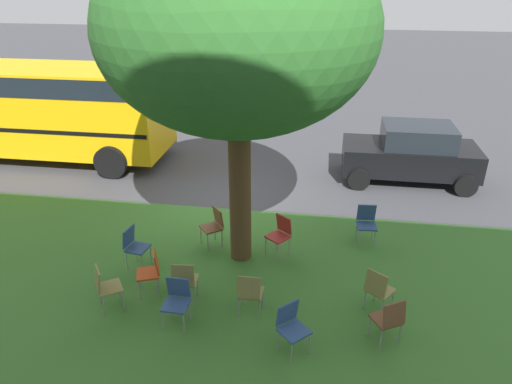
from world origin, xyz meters
TOP-DOWN VIEW (x-y plane):
  - ground at (0.00, 0.00)m, footprint 80.00×80.00m
  - grass_verge at (0.00, 3.20)m, footprint 48.00×6.00m
  - street_tree at (-0.94, 2.27)m, footprint 4.87×4.87m
  - chair_0 at (1.12, 2.95)m, footprint 0.48×0.48m
  - chair_1 at (-2.21, 4.82)m, footprint 0.59×0.59m
  - chair_2 at (-0.22, 3.93)m, footprint 0.46×0.46m
  - chair_3 at (-3.73, 4.44)m, footprint 0.56×0.57m
  - chair_4 at (-0.25, 4.47)m, footprint 0.43×0.44m
  - chair_5 at (1.11, 4.31)m, footprint 0.58×0.58m
  - chair_6 at (-1.44, 4.10)m, footprint 0.43×0.43m
  - chair_7 at (-0.28, 1.90)m, footprint 0.59×0.58m
  - chair_8 at (-1.74, 2.05)m, footprint 0.58×0.59m
  - chair_9 at (-3.56, 1.28)m, footprint 0.45×0.45m
  - chair_10 at (-3.63, 3.67)m, footprint 0.58×0.58m
  - chair_11 at (0.47, 3.73)m, footprint 0.54×0.53m
  - parked_car at (-4.99, -2.36)m, footprint 3.70×1.92m
  - school_bus at (7.51, -2.51)m, footprint 10.40×2.80m

SIDE VIEW (x-z plane):
  - ground at x=0.00m, z-range 0.00..0.00m
  - grass_verge at x=0.00m, z-range 0.00..0.01m
  - chair_0 at x=1.12m, z-range 0.08..0.96m
  - chair_1 at x=-2.21m, z-range 0.08..0.96m
  - chair_2 at x=-0.22m, z-range 0.08..0.96m
  - chair_3 at x=-3.73m, z-range 0.08..0.96m
  - chair_4 at x=-0.25m, z-range 0.08..0.96m
  - chair_5 at x=1.11m, z-range 0.08..0.96m
  - chair_6 at x=-1.44m, z-range 0.08..0.96m
  - chair_7 at x=-0.28m, z-range 0.08..0.96m
  - chair_8 at x=-1.74m, z-range 0.08..0.96m
  - chair_9 at x=-3.56m, z-range 0.08..0.96m
  - chair_10 at x=-3.63m, z-range 0.08..0.96m
  - chair_11 at x=0.47m, z-range 0.08..0.96m
  - parked_car at x=-4.99m, z-range 0.01..1.66m
  - school_bus at x=7.51m, z-range 0.32..3.20m
  - street_tree at x=-0.94m, z-range 1.36..7.74m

